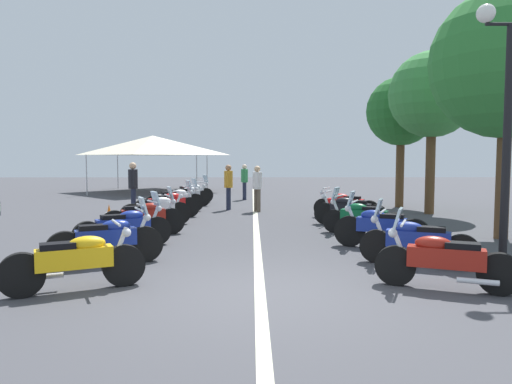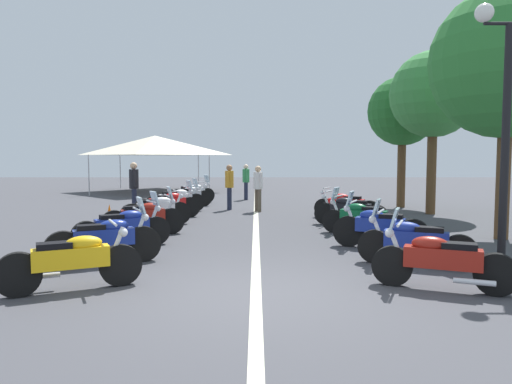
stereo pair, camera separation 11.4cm
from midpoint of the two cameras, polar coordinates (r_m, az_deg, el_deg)
ground_plane at (r=6.94m, az=0.01°, el=-12.20°), size 80.00×80.00×0.00m
lane_centre_stripe at (r=14.39m, az=-0.25°, el=-3.63°), size 30.08×0.16×0.01m
motorcycle_left_row_0 at (r=7.47m, az=-21.29°, el=-7.71°), size 1.05×1.90×1.00m
motorcycle_left_row_1 at (r=9.05m, az=-17.78°, el=-5.45°), size 1.04×1.93×1.23m
motorcycle_left_row_2 at (r=10.65m, az=-15.83°, el=-4.03°), size 1.21×1.91×1.21m
motorcycle_left_row_3 at (r=12.18m, az=-13.51°, el=-2.93°), size 0.95×1.98×1.22m
motorcycle_left_row_4 at (r=13.90m, az=-12.14°, el=-2.09°), size 1.01×1.92×1.01m
motorcycle_left_row_5 at (r=15.42m, az=-10.77°, el=-1.41°), size 1.17×1.99×1.22m
motorcycle_left_row_6 at (r=17.12m, az=-9.85°, el=-0.87°), size 1.13×2.00×1.21m
motorcycle_left_row_7 at (r=18.78m, az=-8.61°, el=-0.45°), size 1.29×1.87×1.00m
motorcycle_left_row_8 at (r=20.30m, az=-7.94°, el=-0.07°), size 1.17×1.83×1.21m
motorcycle_right_row_0 at (r=7.56m, az=21.23°, el=-7.56°), size 1.00×1.93×1.20m
motorcycle_right_row_1 at (r=9.02m, az=18.39°, el=-5.59°), size 1.02×1.96×1.20m
motorcycle_right_row_2 at (r=10.51m, az=14.41°, el=-4.05°), size 0.99×1.92×1.23m
motorcycle_right_row_3 at (r=12.28m, az=12.47°, el=-2.93°), size 1.15×1.97×1.19m
motorcycle_right_row_4 at (r=13.80m, az=11.00°, el=-2.14°), size 1.08×1.98×1.00m
motorcycle_right_row_5 at (r=15.37m, az=10.47°, el=-1.51°), size 1.15×1.94×0.99m
street_lamp_twin_globe at (r=9.51m, az=27.87°, el=11.02°), size 0.32×1.22×4.60m
traffic_cone_0 at (r=14.31m, az=-17.49°, el=-2.70°), size 0.36×0.36×0.61m
bystander_0 at (r=17.01m, az=-0.04°, el=0.85°), size 0.46×0.33×1.66m
bystander_1 at (r=17.65m, az=-3.52°, el=1.03°), size 0.53×0.32×1.69m
bystander_2 at (r=21.86m, az=-1.55°, el=1.56°), size 0.52×0.32×1.64m
bystander_3 at (r=16.79m, az=-14.78°, el=0.97°), size 0.50×0.32×1.79m
roadside_tree_0 at (r=17.54m, az=20.29°, el=10.88°), size 2.94×2.94×5.58m
roadside_tree_1 at (r=12.95m, az=27.79°, el=13.56°), size 3.57×3.57×5.98m
roadside_tree_2 at (r=19.51m, az=16.93°, el=9.21°), size 2.69×2.69×5.11m
event_tent at (r=27.74m, az=-12.45°, el=5.51°), size 6.28×6.28×3.20m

